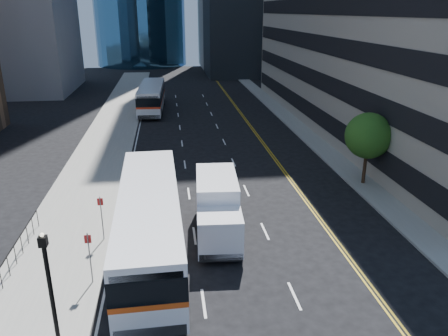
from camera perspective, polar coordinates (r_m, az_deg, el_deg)
name	(u,v)px	position (r m, az deg, el deg)	size (l,w,h in m)	color
ground	(264,250)	(23.31, 5.22, -10.61)	(160.00, 160.00, 0.00)	black
sidewalk_west	(112,131)	(46.45, -14.44, 4.65)	(5.00, 90.00, 0.15)	gray
sidewalk_east	(296,125)	(48.05, 9.38, 5.52)	(2.00, 90.00, 0.15)	gray
street_tree	(368,136)	(31.82, 18.33, 4.01)	(3.20, 3.20, 5.10)	#332114
lamp_post	(50,287)	(16.90, -21.75, -14.23)	(0.28, 0.28, 4.56)	black
bus_front	(150,221)	(22.29, -9.67, -6.85)	(3.21, 13.41, 3.44)	white
bus_rear	(152,97)	(55.44, -9.41, 9.19)	(3.19, 12.42, 3.18)	white
box_truck	(217,207)	(23.99, -0.86, -5.15)	(2.65, 6.65, 3.12)	white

